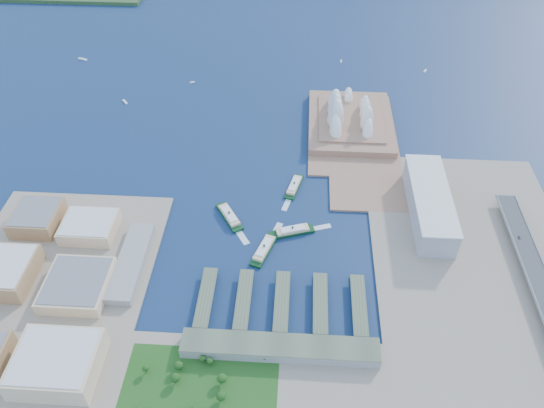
# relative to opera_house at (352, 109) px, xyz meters

# --- Properties ---
(ground) EXTENTS (3000.00, 3000.00, 0.00)m
(ground) POSITION_rel_opera_house_xyz_m (-105.00, -280.00, -32.00)
(ground) COLOR #0D1C40
(ground) RESTS_ON ground
(west_land) EXTENTS (220.00, 390.00, 3.00)m
(west_land) POSITION_rel_opera_house_xyz_m (-355.00, -385.00, -30.50)
(west_land) COLOR gray
(west_land) RESTS_ON ground
(east_land) EXTENTS (240.00, 500.00, 3.00)m
(east_land) POSITION_rel_opera_house_xyz_m (135.00, -330.00, -30.50)
(east_land) COLOR gray
(east_land) RESTS_ON ground
(peninsula) EXTENTS (135.00, 220.00, 3.00)m
(peninsula) POSITION_rel_opera_house_xyz_m (2.50, -20.00, -30.50)
(peninsula) COLOR #956951
(peninsula) RESTS_ON ground
(opera_house) EXTENTS (134.00, 180.00, 58.00)m
(opera_house) POSITION_rel_opera_house_xyz_m (0.00, 0.00, 0.00)
(opera_house) COLOR white
(opera_house) RESTS_ON peninsula
(toaster_building) EXTENTS (45.00, 155.00, 35.00)m
(toaster_building) POSITION_rel_opera_house_xyz_m (90.00, -200.00, -11.50)
(toaster_building) COLOR #98989D
(toaster_building) RESTS_ON east_land
(west_buildings) EXTENTS (200.00, 280.00, 27.00)m
(west_buildings) POSITION_rel_opera_house_xyz_m (-355.00, -350.00, -15.50)
(west_buildings) COLOR #9D774E
(west_buildings) RESTS_ON west_land
(ferry_wharves) EXTENTS (184.00, 90.00, 9.30)m
(ferry_wharves) POSITION_rel_opera_house_xyz_m (-91.00, -355.00, -27.35)
(ferry_wharves) COLOR #495540
(ferry_wharves) RESTS_ON ground
(terminal_building) EXTENTS (200.00, 28.00, 12.00)m
(terminal_building) POSITION_rel_opera_house_xyz_m (-90.00, -415.00, -23.00)
(terminal_building) COLOR gray
(terminal_building) RESTS_ON south_land
(park) EXTENTS (150.00, 110.00, 16.00)m
(park) POSITION_rel_opera_house_xyz_m (-165.00, -470.00, -21.00)
(park) COLOR #194714
(park) RESTS_ON south_land
(ferry_a) EXTENTS (42.12, 56.36, 10.80)m
(ferry_a) POSITION_rel_opera_house_xyz_m (-165.54, -220.64, -26.60)
(ferry_a) COLOR #0D3617
(ferry_a) RESTS_ON ground
(ferry_b) EXTENTS (26.17, 54.33, 9.96)m
(ferry_b) POSITION_rel_opera_house_xyz_m (-83.56, -155.41, -27.02)
(ferry_b) COLOR #0D3617
(ferry_b) RESTS_ON ground
(ferry_c) EXTENTS (32.30, 58.52, 10.76)m
(ferry_c) POSITION_rel_opera_house_xyz_m (-116.28, -275.88, -26.62)
(ferry_c) COLOR #0D3617
(ferry_c) RESTS_ON ground
(ferry_d) EXTENTS (56.63, 30.48, 10.40)m
(ferry_d) POSITION_rel_opera_house_xyz_m (-82.94, -242.38, -26.80)
(ferry_d) COLOR #0D3617
(ferry_d) RESTS_ON ground
(boat_a) EXTENTS (11.77, 13.64, 2.79)m
(boat_a) POSITION_rel_opera_house_xyz_m (-375.58, 48.09, -30.60)
(boat_a) COLOR white
(boat_a) RESTS_ON ground
(boat_b) EXTENTS (9.24, 6.17, 2.36)m
(boat_b) POSITION_rel_opera_house_xyz_m (-273.41, 120.18, -30.82)
(boat_b) COLOR white
(boat_b) RESTS_ON ground
(boat_c) EXTENTS (7.60, 11.10, 2.43)m
(boat_c) POSITION_rel_opera_house_xyz_m (146.27, 187.55, -30.78)
(boat_c) COLOR white
(boat_c) RESTS_ON ground
(boat_d) EXTENTS (18.53, 9.74, 3.08)m
(boat_d) POSITION_rel_opera_house_xyz_m (-496.43, 193.15, -30.46)
(boat_d) COLOR white
(boat_d) RESTS_ON ground
(boat_e) EXTENTS (3.96, 9.96, 2.39)m
(boat_e) POSITION_rel_opera_house_xyz_m (-6.46, 215.42, -30.81)
(boat_e) COLOR white
(boat_e) RESTS_ON ground
(car_c) EXTENTS (2.00, 4.93, 1.43)m
(car_c) POSITION_rel_opera_house_xyz_m (191.00, -249.08, -16.43)
(car_c) COLOR slate
(car_c) RESTS_ON expressway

